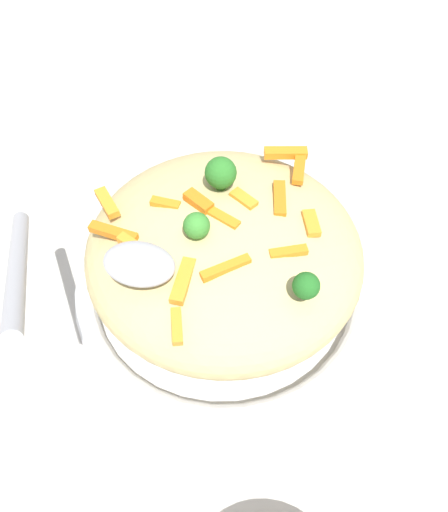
# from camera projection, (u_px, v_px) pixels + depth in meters

# --- Properties ---
(ground_plane) EXTENTS (2.40, 2.40, 0.00)m
(ground_plane) POSITION_uv_depth(u_px,v_px,m) (224.00, 300.00, 0.50)
(ground_plane) COLOR beige
(serving_bowl) EXTENTS (0.29, 0.29, 0.05)m
(serving_bowl) POSITION_uv_depth(u_px,v_px,m) (224.00, 287.00, 0.48)
(serving_bowl) COLOR silver
(serving_bowl) RESTS_ON ground_plane
(pasta_mound) EXTENTS (0.25, 0.24, 0.08)m
(pasta_mound) POSITION_uv_depth(u_px,v_px,m) (224.00, 250.00, 0.43)
(pasta_mound) COLOR #D1BA7A
(pasta_mound) RESTS_ON serving_bowl
(carrot_piece_0) EXTENTS (0.04, 0.03, 0.01)m
(carrot_piece_0) POSITION_uv_depth(u_px,v_px,m) (226.00, 268.00, 0.37)
(carrot_piece_0) COLOR orange
(carrot_piece_0) RESTS_ON pasta_mound
(carrot_piece_1) EXTENTS (0.04, 0.01, 0.01)m
(carrot_piece_1) POSITION_uv_depth(u_px,v_px,m) (113.00, 232.00, 0.40)
(carrot_piece_1) COLOR orange
(carrot_piece_1) RESTS_ON pasta_mound
(carrot_piece_2) EXTENTS (0.04, 0.02, 0.01)m
(carrot_piece_2) POSITION_uv_depth(u_px,v_px,m) (139.00, 249.00, 0.39)
(carrot_piece_2) COLOR orange
(carrot_piece_2) RESTS_ON pasta_mound
(carrot_piece_3) EXTENTS (0.03, 0.02, 0.01)m
(carrot_piece_3) POSITION_uv_depth(u_px,v_px,m) (244.00, 199.00, 0.41)
(carrot_piece_3) COLOR orange
(carrot_piece_3) RESTS_ON pasta_mound
(carrot_piece_4) EXTENTS (0.03, 0.02, 0.01)m
(carrot_piece_4) POSITION_uv_depth(u_px,v_px,m) (228.00, 219.00, 0.40)
(carrot_piece_4) COLOR orange
(carrot_piece_4) RESTS_ON pasta_mound
(carrot_piece_5) EXTENTS (0.04, 0.02, 0.01)m
(carrot_piece_5) POSITION_uv_depth(u_px,v_px,m) (286.00, 153.00, 0.45)
(carrot_piece_5) COLOR orange
(carrot_piece_5) RESTS_ON pasta_mound
(carrot_piece_6) EXTENTS (0.01, 0.04, 0.01)m
(carrot_piece_6) POSITION_uv_depth(u_px,v_px,m) (183.00, 281.00, 0.37)
(carrot_piece_6) COLOR orange
(carrot_piece_6) RESTS_ON pasta_mound
(carrot_piece_7) EXTENTS (0.03, 0.02, 0.01)m
(carrot_piece_7) POSITION_uv_depth(u_px,v_px,m) (288.00, 252.00, 0.38)
(carrot_piece_7) COLOR orange
(carrot_piece_7) RESTS_ON pasta_mound
(carrot_piece_8) EXTENTS (0.03, 0.01, 0.01)m
(carrot_piece_8) POSITION_uv_depth(u_px,v_px,m) (165.00, 203.00, 0.41)
(carrot_piece_8) COLOR orange
(carrot_piece_8) RESTS_ON pasta_mound
(carrot_piece_9) EXTENTS (0.01, 0.04, 0.01)m
(carrot_piece_9) POSITION_uv_depth(u_px,v_px,m) (299.00, 167.00, 0.44)
(carrot_piece_9) COLOR orange
(carrot_piece_9) RESTS_ON pasta_mound
(carrot_piece_10) EXTENTS (0.03, 0.03, 0.01)m
(carrot_piece_10) POSITION_uv_depth(u_px,v_px,m) (107.00, 203.00, 0.42)
(carrot_piece_10) COLOR orange
(carrot_piece_10) RESTS_ON pasta_mound
(carrot_piece_11) EXTENTS (0.03, 0.02, 0.01)m
(carrot_piece_11) POSITION_uv_depth(u_px,v_px,m) (199.00, 201.00, 0.41)
(carrot_piece_11) COLOR orange
(carrot_piece_11) RESTS_ON pasta_mound
(carrot_piece_12) EXTENTS (0.02, 0.03, 0.01)m
(carrot_piece_12) POSITION_uv_depth(u_px,v_px,m) (311.00, 223.00, 0.40)
(carrot_piece_12) COLOR orange
(carrot_piece_12) RESTS_ON pasta_mound
(carrot_piece_13) EXTENTS (0.02, 0.04, 0.01)m
(carrot_piece_13) POSITION_uv_depth(u_px,v_px,m) (280.00, 199.00, 0.42)
(carrot_piece_13) COLOR orange
(carrot_piece_13) RESTS_ON pasta_mound
(carrot_piece_14) EXTENTS (0.02, 0.03, 0.01)m
(carrot_piece_14) POSITION_uv_depth(u_px,v_px,m) (177.00, 326.00, 0.35)
(carrot_piece_14) COLOR orange
(carrot_piece_14) RESTS_ON pasta_mound
(broccoli_floret_0) EXTENTS (0.02, 0.02, 0.02)m
(broccoli_floret_0) POSITION_uv_depth(u_px,v_px,m) (197.00, 226.00, 0.38)
(broccoli_floret_0) COLOR #377928
(broccoli_floret_0) RESTS_ON pasta_mound
(broccoli_floret_1) EXTENTS (0.03, 0.03, 0.03)m
(broccoli_floret_1) POSITION_uv_depth(u_px,v_px,m) (221.00, 173.00, 0.41)
(broccoli_floret_1) COLOR #296820
(broccoli_floret_1) RESTS_ON pasta_mound
(broccoli_floret_2) EXTENTS (0.02, 0.02, 0.02)m
(broccoli_floret_2) POSITION_uv_depth(u_px,v_px,m) (306.00, 286.00, 0.35)
(broccoli_floret_2) COLOR #205B1C
(broccoli_floret_2) RESTS_ON pasta_mound
(serving_spoon) EXTENTS (0.14, 0.13, 0.09)m
(serving_spoon) POSITION_uv_depth(u_px,v_px,m) (97.00, 264.00, 0.35)
(serving_spoon) COLOR #B7B7BC
(serving_spoon) RESTS_ON pasta_mound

